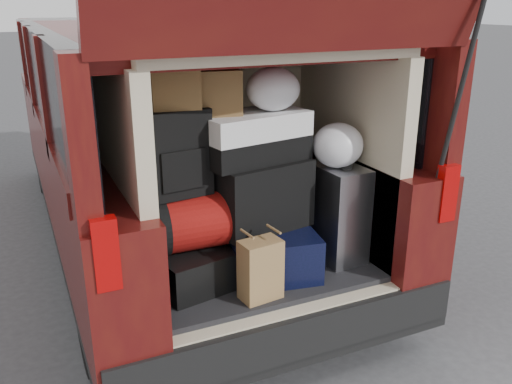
{
  "coord_description": "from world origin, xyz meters",
  "views": [
    {
      "loc": [
        -1.12,
        -2.31,
        1.95
      ],
      "look_at": [
        0.03,
        0.2,
        0.98
      ],
      "focal_mm": 38.0,
      "sensor_mm": 36.0,
      "label": 1
    }
  ],
  "objects_px": {
    "black_hardshell": "(185,263)",
    "kraft_bag": "(260,270)",
    "red_duffel": "(195,221)",
    "backpack": "(177,152)",
    "navy_hardshell": "(268,247)",
    "twotone_duffel": "(253,137)",
    "silver_roller": "(336,212)",
    "black_soft_case": "(260,194)"
  },
  "relations": [
    {
      "from": "black_soft_case",
      "to": "backpack",
      "type": "relative_size",
      "value": 1.18
    },
    {
      "from": "red_duffel",
      "to": "backpack",
      "type": "xyz_separation_m",
      "value": [
        -0.06,
        0.04,
        0.36
      ]
    },
    {
      "from": "black_hardshell",
      "to": "backpack",
      "type": "relative_size",
      "value": 1.17
    },
    {
      "from": "kraft_bag",
      "to": "silver_roller",
      "type": "bearing_deg",
      "value": 16.06
    },
    {
      "from": "black_soft_case",
      "to": "silver_roller",
      "type": "bearing_deg",
      "value": -17.66
    },
    {
      "from": "navy_hardshell",
      "to": "kraft_bag",
      "type": "height_order",
      "value": "kraft_bag"
    },
    {
      "from": "navy_hardshell",
      "to": "red_duffel",
      "type": "xyz_separation_m",
      "value": [
        -0.41,
        0.0,
        0.22
      ]
    },
    {
      "from": "navy_hardshell",
      "to": "black_soft_case",
      "type": "bearing_deg",
      "value": 149.59
    },
    {
      "from": "navy_hardshell",
      "to": "twotone_duffel",
      "type": "bearing_deg",
      "value": 145.4
    },
    {
      "from": "kraft_bag",
      "to": "backpack",
      "type": "xyz_separation_m",
      "value": [
        -0.3,
        0.33,
        0.55
      ]
    },
    {
      "from": "red_duffel",
      "to": "black_hardshell",
      "type": "bearing_deg",
      "value": 141.83
    },
    {
      "from": "red_duffel",
      "to": "backpack",
      "type": "distance_m",
      "value": 0.37
    },
    {
      "from": "silver_roller",
      "to": "black_soft_case",
      "type": "relative_size",
      "value": 1.07
    },
    {
      "from": "kraft_bag",
      "to": "twotone_duffel",
      "type": "bearing_deg",
      "value": 64.35
    },
    {
      "from": "black_soft_case",
      "to": "backpack",
      "type": "height_order",
      "value": "backpack"
    },
    {
      "from": "silver_roller",
      "to": "black_soft_case",
      "type": "distance_m",
      "value": 0.48
    },
    {
      "from": "black_hardshell",
      "to": "twotone_duffel",
      "type": "bearing_deg",
      "value": -9.3
    },
    {
      "from": "black_hardshell",
      "to": "black_soft_case",
      "type": "bearing_deg",
      "value": -13.45
    },
    {
      "from": "navy_hardshell",
      "to": "red_duffel",
      "type": "relative_size",
      "value": 1.27
    },
    {
      "from": "black_soft_case",
      "to": "twotone_duffel",
      "type": "height_order",
      "value": "twotone_duffel"
    },
    {
      "from": "black_hardshell",
      "to": "red_duffel",
      "type": "height_order",
      "value": "red_duffel"
    },
    {
      "from": "kraft_bag",
      "to": "twotone_duffel",
      "type": "height_order",
      "value": "twotone_duffel"
    },
    {
      "from": "black_hardshell",
      "to": "black_soft_case",
      "type": "relative_size",
      "value": 0.99
    },
    {
      "from": "backpack",
      "to": "navy_hardshell",
      "type": "bearing_deg",
      "value": -13.08
    },
    {
      "from": "red_duffel",
      "to": "kraft_bag",
      "type": "bearing_deg",
      "value": -49.19
    },
    {
      "from": "silver_roller",
      "to": "red_duffel",
      "type": "relative_size",
      "value": 1.25
    },
    {
      "from": "silver_roller",
      "to": "red_duffel",
      "type": "bearing_deg",
      "value": 174.88
    },
    {
      "from": "navy_hardshell",
      "to": "backpack",
      "type": "distance_m",
      "value": 0.75
    },
    {
      "from": "kraft_bag",
      "to": "twotone_duffel",
      "type": "distance_m",
      "value": 0.68
    },
    {
      "from": "navy_hardshell",
      "to": "red_duffel",
      "type": "distance_m",
      "value": 0.47
    },
    {
      "from": "navy_hardshell",
      "to": "silver_roller",
      "type": "relative_size",
      "value": 1.02
    },
    {
      "from": "black_hardshell",
      "to": "silver_roller",
      "type": "relative_size",
      "value": 0.92
    },
    {
      "from": "silver_roller",
      "to": "red_duffel",
      "type": "height_order",
      "value": "silver_roller"
    },
    {
      "from": "black_soft_case",
      "to": "kraft_bag",
      "type": "bearing_deg",
      "value": -124.47
    },
    {
      "from": "silver_roller",
      "to": "black_hardshell",
      "type": "bearing_deg",
      "value": 172.32
    },
    {
      "from": "silver_roller",
      "to": "kraft_bag",
      "type": "distance_m",
      "value": 0.65
    },
    {
      "from": "black_hardshell",
      "to": "backpack",
      "type": "height_order",
      "value": "backpack"
    },
    {
      "from": "silver_roller",
      "to": "black_soft_case",
      "type": "bearing_deg",
      "value": 169.7
    },
    {
      "from": "black_hardshell",
      "to": "navy_hardshell",
      "type": "distance_m",
      "value": 0.46
    },
    {
      "from": "kraft_bag",
      "to": "black_soft_case",
      "type": "relative_size",
      "value": 0.61
    },
    {
      "from": "black_soft_case",
      "to": "red_duffel",
      "type": "bearing_deg",
      "value": 173.74
    },
    {
      "from": "black_hardshell",
      "to": "kraft_bag",
      "type": "height_order",
      "value": "kraft_bag"
    }
  ]
}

